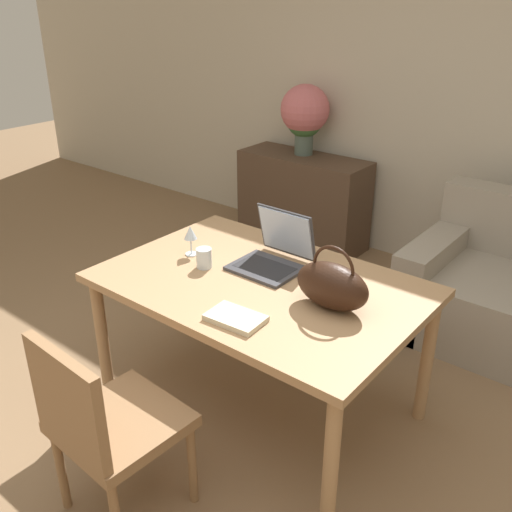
# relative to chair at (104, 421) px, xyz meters

# --- Properties ---
(ground_plane) EXTENTS (14.00, 14.00, 0.00)m
(ground_plane) POSITION_rel_chair_xyz_m (0.14, 0.34, -0.48)
(ground_plane) COLOR #846647
(wall_back) EXTENTS (10.00, 0.06, 2.70)m
(wall_back) POSITION_rel_chair_xyz_m (0.14, 3.03, 0.87)
(wall_back) COLOR #BCB29E
(wall_back) RESTS_ON ground_plane
(dining_table) EXTENTS (1.47, 0.98, 0.72)m
(dining_table) POSITION_rel_chair_xyz_m (0.04, 0.89, 0.17)
(dining_table) COLOR #A87F56
(dining_table) RESTS_ON ground_plane
(chair) EXTENTS (0.46, 0.46, 0.85)m
(chair) POSITION_rel_chair_xyz_m (0.00, 0.00, 0.00)
(chair) COLOR olive
(chair) RESTS_ON ground_plane
(sideboard) EXTENTS (1.07, 0.40, 0.73)m
(sideboard) POSITION_rel_chair_xyz_m (-0.99, 2.75, -0.11)
(sideboard) COLOR #4C3828
(sideboard) RESTS_ON ground_plane
(laptop) EXTENTS (0.32, 0.33, 0.26)m
(laptop) POSITION_rel_chair_xyz_m (-0.01, 1.07, 0.31)
(laptop) COLOR #38383D
(laptop) RESTS_ON dining_table
(drinking_glass) EXTENTS (0.08, 0.08, 0.10)m
(drinking_glass) POSITION_rel_chair_xyz_m (-0.26, 0.83, 0.29)
(drinking_glass) COLOR silver
(drinking_glass) RESTS_ON dining_table
(wine_glass) EXTENTS (0.07, 0.07, 0.16)m
(wine_glass) POSITION_rel_chair_xyz_m (-0.41, 0.90, 0.35)
(wine_glass) COLOR silver
(wine_glass) RESTS_ON dining_table
(handbag) EXTENTS (0.33, 0.17, 0.28)m
(handbag) POSITION_rel_chair_xyz_m (0.42, 0.90, 0.34)
(handbag) COLOR black
(handbag) RESTS_ON dining_table
(flower_vase) EXTENTS (0.38, 0.38, 0.55)m
(flower_vase) POSITION_rel_chair_xyz_m (-1.03, 2.80, 0.57)
(flower_vase) COLOR #47564C
(flower_vase) RESTS_ON sideboard
(book) EXTENTS (0.24, 0.17, 0.02)m
(book) POSITION_rel_chair_xyz_m (0.18, 0.56, 0.25)
(book) COLOR beige
(book) RESTS_ON dining_table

